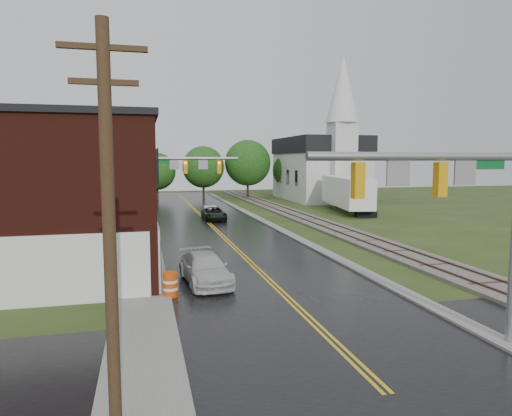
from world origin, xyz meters
name	(u,v)px	position (x,y,z in m)	size (l,w,h in m)	color
ground	(389,395)	(0.00, 0.00, 0.00)	(160.00, 160.00, 0.00)	#273A16
main_road	(214,228)	(0.00, 30.00, 0.00)	(10.00, 90.00, 0.02)	black
cross_road	(354,362)	(0.00, 2.00, 0.00)	(60.00, 9.00, 0.02)	black
curb_right	(258,219)	(5.40, 35.00, 0.00)	(0.80, 70.00, 0.12)	gray
sidewalk_left	(143,241)	(-6.20, 25.00, 0.00)	(2.40, 50.00, 0.12)	gray
brick_building	(12,199)	(-12.48, 15.00, 4.15)	(14.30, 10.30, 8.30)	#42150E
yellow_house	(75,199)	(-11.00, 26.00, 3.20)	(8.00, 7.00, 6.40)	tan
darkred_building	(101,201)	(-10.00, 35.00, 2.20)	(7.00, 6.00, 4.40)	#3F0F0C
church	(322,161)	(20.00, 53.74, 5.83)	(10.40, 18.40, 20.00)	silver
railroad	(301,217)	(10.00, 35.00, 0.11)	(3.20, 80.00, 0.30)	#59544C
traffic_signal_near	(461,196)	(3.47, 2.00, 4.97)	(7.34, 0.30, 7.20)	gray
traffic_signal_far	(176,174)	(-3.47, 27.00, 4.97)	(7.34, 0.43, 7.20)	gray
utility_pole_a	(109,225)	(-6.80, 0.00, 4.72)	(1.80, 0.28, 9.00)	#382616
utility_pole_b	(132,180)	(-6.80, 22.00, 4.72)	(1.80, 0.28, 9.00)	#382616
utility_pole_c	(136,172)	(-6.80, 44.00, 4.72)	(1.80, 0.28, 9.00)	#382616
tree_left_c	(64,175)	(-13.85, 39.90, 4.51)	(6.00, 6.00, 7.65)	black
tree_left_e	(118,171)	(-8.85, 45.90, 4.81)	(6.40, 6.40, 8.16)	black
suv_dark	(214,214)	(0.80, 35.10, 0.64)	(2.14, 4.64, 1.29)	black
sedan_silver	(210,212)	(0.80, 37.77, 0.60)	(1.28, 3.67, 1.21)	silver
pickup_white	(205,269)	(-3.20, 11.92, 0.72)	(2.02, 4.97, 1.44)	silver
semi_trailer	(346,192)	(16.87, 38.61, 2.41)	(5.05, 13.43, 4.08)	black
construction_barrel	(170,285)	(-5.00, 10.00, 0.57)	(0.63, 0.63, 1.13)	#D14409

